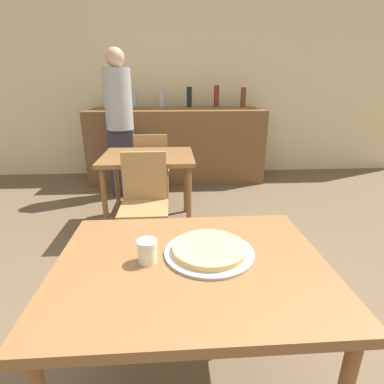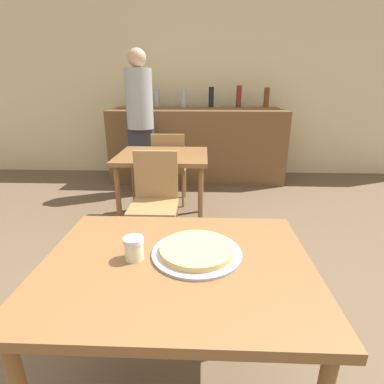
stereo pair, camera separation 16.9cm
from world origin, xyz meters
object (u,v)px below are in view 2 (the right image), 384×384
(person_standing, at_px, (140,118))
(cheese_shaker, at_px, (134,248))
(chair_far_side_front, at_px, (155,196))
(chair_far_side_back, at_px, (169,164))
(pizza_tray, at_px, (197,251))

(person_standing, bearing_deg, cheese_shaker, -79.23)
(chair_far_side_front, relative_size, chair_far_side_back, 1.00)
(chair_far_side_back, relative_size, pizza_tray, 2.36)
(pizza_tray, relative_size, person_standing, 0.21)
(chair_far_side_back, height_order, person_standing, person_standing)
(chair_far_side_back, height_order, pizza_tray, chair_far_side_back)
(chair_far_side_front, xyz_separation_m, cheese_shaker, (0.14, -1.34, 0.28))
(pizza_tray, distance_m, cheese_shaker, 0.26)
(pizza_tray, relative_size, cheese_shaker, 4.00)
(pizza_tray, xyz_separation_m, cheese_shaker, (-0.25, -0.04, 0.03))
(chair_far_side_front, height_order, person_standing, person_standing)
(chair_far_side_back, bearing_deg, pizza_tray, 99.21)
(chair_far_side_front, distance_m, person_standing, 1.67)
(chair_far_side_back, bearing_deg, cheese_shaker, 93.18)
(pizza_tray, height_order, person_standing, person_standing)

